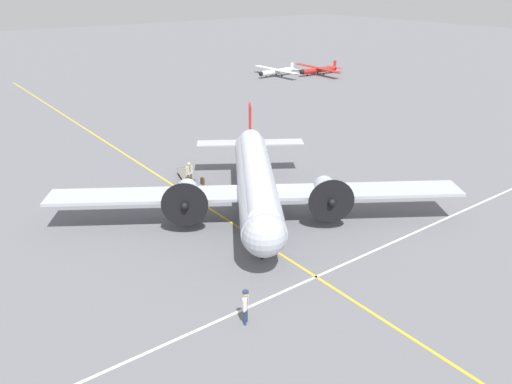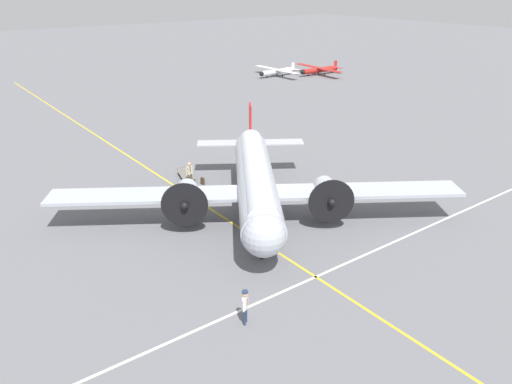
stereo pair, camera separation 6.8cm
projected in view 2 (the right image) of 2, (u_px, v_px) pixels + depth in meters
name	position (u px, v px, depth m)	size (l,w,h in m)	color
ground_plane	(256.00, 214.00, 34.14)	(300.00, 300.00, 0.00)	slate
apron_line_eastwest	(231.00, 222.00, 32.99)	(120.00, 0.16, 0.01)	gold
apron_line_northsouth	(343.00, 265.00, 28.08)	(0.16, 120.00, 0.01)	silver
airliner_main	(256.00, 183.00, 32.78)	(18.82, 23.65, 5.68)	#ADB2BC
crew_foreground	(245.00, 303.00, 22.88)	(0.42, 0.49, 1.78)	navy
passenger_boarding	(189.00, 171.00, 38.52)	(0.30, 0.63, 1.86)	#473D2D
suitcase_near_door	(203.00, 181.00, 38.92)	(0.35, 0.18, 0.58)	#47331E
baggage_cart	(186.00, 175.00, 40.12)	(2.57, 1.62, 0.56)	#6B665B
light_aircraft_distant	(277.00, 71.00, 81.81)	(10.00, 7.40, 1.94)	white
light_aircraft_taxiing	(319.00, 70.00, 83.12)	(10.62, 7.87, 2.03)	#B2231E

